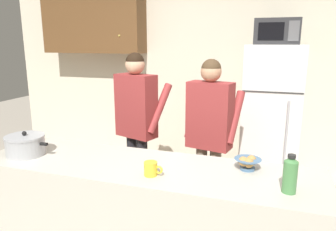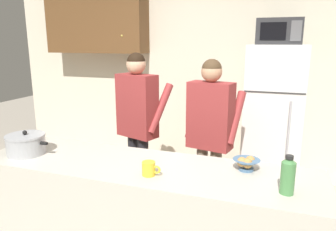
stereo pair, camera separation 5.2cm
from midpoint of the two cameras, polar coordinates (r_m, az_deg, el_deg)
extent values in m
cube|color=beige|center=(4.40, 7.91, 6.57)|extent=(6.00, 0.12, 2.60)
cube|color=brown|center=(4.75, -12.43, 15.66)|extent=(1.47, 0.34, 0.77)
sphere|color=gold|center=(4.36, -7.98, 14.04)|extent=(0.03, 0.03, 0.03)
cube|color=beige|center=(2.55, -3.69, -18.56)|extent=(2.52, 0.68, 0.92)
cube|color=white|center=(3.95, 18.63, -0.93)|extent=(0.64, 0.64, 1.77)
cube|color=#333333|center=(3.55, 19.00, 3.95)|extent=(0.63, 0.01, 0.01)
cylinder|color=#B2B2B7|center=(3.63, 21.21, -3.76)|extent=(0.02, 0.02, 0.79)
cube|color=#2D2D30|center=(3.82, 19.78, 14.06)|extent=(0.48, 0.36, 0.28)
cube|color=black|center=(3.64, 18.81, 14.21)|extent=(0.26, 0.01, 0.18)
cube|color=#59595B|center=(3.64, 22.50, 13.92)|extent=(0.11, 0.01, 0.21)
cylinder|color=black|center=(3.47, -3.98, -10.42)|extent=(0.11, 0.11, 0.82)
cylinder|color=black|center=(3.56, -5.80, -9.80)|extent=(0.11, 0.11, 0.82)
cube|color=#993333|center=(3.29, -5.15, 1.76)|extent=(0.47, 0.33, 0.65)
sphere|color=#D8A884|center=(3.24, -5.31, 9.16)|extent=(0.20, 0.20, 0.20)
sphere|color=black|center=(3.23, -5.32, 9.60)|extent=(0.19, 0.19, 0.19)
cylinder|color=#993333|center=(3.25, -0.93, 1.29)|extent=(0.20, 0.39, 0.50)
cylinder|color=#993333|center=(3.53, -6.37, 2.17)|extent=(0.20, 0.39, 0.50)
cylinder|color=#726656|center=(3.22, 8.93, -12.67)|extent=(0.11, 0.11, 0.80)
cylinder|color=#726656|center=(3.28, 6.51, -12.16)|extent=(0.11, 0.11, 0.80)
cube|color=#993333|center=(3.01, 8.13, -0.02)|extent=(0.45, 0.28, 0.63)
sphere|color=tan|center=(2.95, 8.39, 7.83)|extent=(0.19, 0.19, 0.19)
sphere|color=#4C3823|center=(2.94, 8.41, 8.30)|extent=(0.18, 0.18, 0.18)
cylinder|color=#993333|center=(3.05, 12.60, -0.40)|extent=(0.15, 0.38, 0.49)
cylinder|color=#993333|center=(3.21, 5.53, 0.49)|extent=(0.15, 0.38, 0.49)
cylinder|color=#ADAFB5|center=(2.77, -23.73, -4.93)|extent=(0.30, 0.30, 0.14)
cylinder|color=#ADAFB5|center=(2.74, -23.88, -3.36)|extent=(0.30, 0.30, 0.02)
sphere|color=black|center=(2.74, -23.93, -2.84)|extent=(0.04, 0.04, 0.04)
cube|color=black|center=(2.88, -26.41, -3.78)|extent=(0.06, 0.02, 0.02)
cube|color=black|center=(2.64, -20.95, -4.70)|extent=(0.06, 0.02, 0.02)
cylinder|color=yellow|center=(2.15, -2.81, -9.54)|extent=(0.09, 0.09, 0.10)
torus|color=yellow|center=(2.13, -1.37, -9.74)|extent=(0.06, 0.01, 0.06)
cylinder|color=#4C7299|center=(2.31, 14.52, -9.31)|extent=(0.10, 0.10, 0.02)
cone|color=#4C7299|center=(2.30, 14.58, -8.38)|extent=(0.19, 0.19, 0.06)
sphere|color=tan|center=(2.28, 13.84, -8.14)|extent=(0.07, 0.07, 0.07)
sphere|color=tan|center=(2.31, 15.24, -7.88)|extent=(0.07, 0.07, 0.07)
sphere|color=tan|center=(2.26, 14.77, -8.35)|extent=(0.07, 0.07, 0.07)
cylinder|color=#4C8C4C|center=(2.02, 21.46, -10.46)|extent=(0.08, 0.08, 0.19)
cone|color=#4C8C4C|center=(1.98, 21.74, -7.47)|extent=(0.08, 0.08, 0.03)
cylinder|color=#262626|center=(1.98, 21.78, -6.99)|extent=(0.05, 0.05, 0.02)
camera|label=1|loc=(0.03, -89.46, 0.13)|focal=33.80mm
camera|label=2|loc=(0.03, 90.54, -0.13)|focal=33.80mm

